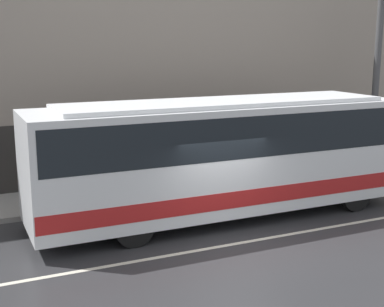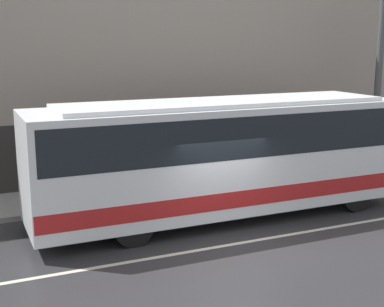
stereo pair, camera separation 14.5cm
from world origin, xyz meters
name	(u,v)px [view 1 (the left image)]	position (x,y,z in m)	size (l,w,h in m)	color
ground_plane	(236,244)	(0.00, 0.00, 0.00)	(60.00, 60.00, 0.00)	#2D2D30
sidewalk	(160,189)	(0.00, 5.32, 0.08)	(60.00, 2.65, 0.16)	gray
building_facade	(143,55)	(0.00, 6.79, 4.54)	(60.00, 0.35, 9.41)	gray
lane_stripe	(236,244)	(0.00, 0.00, 0.00)	(54.00, 0.14, 0.01)	beige
transit_bus	(224,152)	(0.70, 2.05, 1.91)	(10.96, 2.62, 3.38)	white
utility_pole_near	(377,72)	(8.39, 4.43, 3.86)	(0.25, 0.25, 7.40)	#4C4C4F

